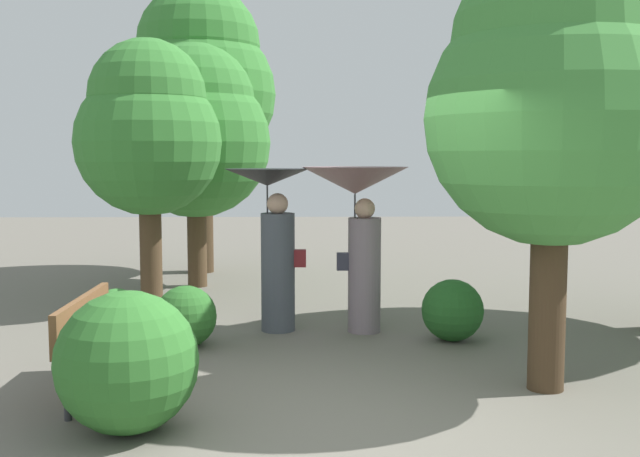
% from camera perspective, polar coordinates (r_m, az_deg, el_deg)
% --- Properties ---
extents(ground_plane, '(40.00, 40.00, 0.00)m').
position_cam_1_polar(ground_plane, '(5.70, 0.86, -15.14)').
color(ground_plane, '#6B665B').
extents(person_left, '(0.98, 0.98, 1.88)m').
position_cam_1_polar(person_left, '(8.58, -3.60, 0.12)').
color(person_left, '#474C56').
rests_on(person_left, ground).
extents(person_right, '(1.22, 1.22, 1.90)m').
position_cam_1_polar(person_right, '(8.50, 2.92, 1.54)').
color(person_right, gray).
rests_on(person_right, ground).
extents(park_bench, '(0.49, 1.50, 0.83)m').
position_cam_1_polar(park_bench, '(6.64, -16.39, -7.77)').
color(park_bench, '#38383D').
rests_on(park_bench, ground).
extents(tree_near_left, '(2.31, 2.31, 3.75)m').
position_cam_1_polar(tree_near_left, '(11.68, -9.53, 7.42)').
color(tree_near_left, '#4C3823').
rests_on(tree_near_left, ground).
extents(tree_mid_left, '(2.63, 2.63, 4.97)m').
position_cam_1_polar(tree_mid_left, '(13.22, -9.23, 11.16)').
color(tree_mid_left, '#42301E').
rests_on(tree_mid_left, ground).
extents(tree_mid_right, '(2.17, 2.17, 3.83)m').
position_cam_1_polar(tree_mid_right, '(6.62, 17.45, 9.74)').
color(tree_mid_right, '#42301E').
rests_on(tree_mid_right, ground).
extents(tree_far_back, '(1.95, 1.95, 3.58)m').
position_cam_1_polar(tree_far_back, '(10.22, -13.01, 7.44)').
color(tree_far_back, '#4C3823').
rests_on(tree_far_back, ground).
extents(bush_path_left, '(0.66, 0.66, 0.66)m').
position_cam_1_polar(bush_path_left, '(8.06, -10.25, -6.65)').
color(bush_path_left, '#2D6B28').
rests_on(bush_path_left, ground).
extents(bush_path_right, '(0.68, 0.68, 0.68)m').
position_cam_1_polar(bush_path_right, '(8.32, 10.11, -6.18)').
color(bush_path_right, '#235B23').
rests_on(bush_path_right, ground).
extents(bush_behind_bench, '(0.55, 0.55, 0.55)m').
position_cam_1_polar(bush_behind_bench, '(8.65, -15.30, -6.27)').
color(bush_behind_bench, '#387F33').
rests_on(bush_behind_bench, ground).
extents(bush_far_side, '(1.04, 1.04, 1.04)m').
position_cam_1_polar(bush_far_side, '(5.67, -14.55, -9.87)').
color(bush_far_side, '#2D6B28').
rests_on(bush_far_side, ground).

